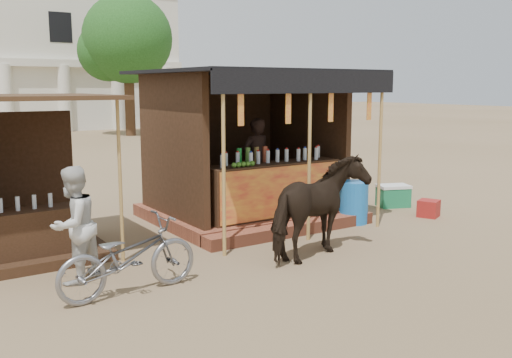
% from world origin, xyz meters
% --- Properties ---
extents(ground, '(120.00, 120.00, 0.00)m').
position_xyz_m(ground, '(0.00, 0.00, 0.00)').
color(ground, '#846B4C').
rests_on(ground, ground).
extents(main_stall, '(3.60, 3.61, 2.78)m').
position_xyz_m(main_stall, '(1.02, 3.36, 1.03)').
color(main_stall, '#9A4B32').
rests_on(main_stall, ground).
extents(secondary_stall, '(2.40, 2.40, 2.38)m').
position_xyz_m(secondary_stall, '(-3.17, 3.24, 0.85)').
color(secondary_stall, '#3C2315').
rests_on(secondary_stall, ground).
extents(cow, '(1.92, 1.29, 1.49)m').
position_xyz_m(cow, '(0.50, 0.69, 0.74)').
color(cow, black).
rests_on(cow, ground).
extents(motorbike, '(1.82, 0.73, 0.94)m').
position_xyz_m(motorbike, '(-2.37, 0.83, 0.47)').
color(motorbike, gray).
rests_on(motorbike, ground).
extents(bystander, '(0.93, 0.89, 1.51)m').
position_xyz_m(bystander, '(-2.78, 1.63, 0.76)').
color(bystander, beige).
rests_on(bystander, ground).
extents(blue_barrel, '(0.70, 0.70, 0.78)m').
position_xyz_m(blue_barrel, '(2.43, 2.00, 0.39)').
color(blue_barrel, blue).
rests_on(blue_barrel, ground).
extents(red_crate, '(0.48, 0.48, 0.33)m').
position_xyz_m(red_crate, '(3.99, 1.56, 0.16)').
color(red_crate, maroon).
rests_on(red_crate, ground).
extents(cooler, '(0.76, 0.64, 0.46)m').
position_xyz_m(cooler, '(4.13, 2.60, 0.23)').
color(cooler, '#1C7E4D').
rests_on(cooler, ground).
extents(tree, '(4.50, 4.40, 7.00)m').
position_xyz_m(tree, '(5.81, 22.14, 4.63)').
color(tree, '#382314').
rests_on(tree, ground).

